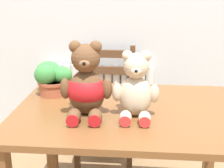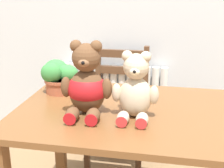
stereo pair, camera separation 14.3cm
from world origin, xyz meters
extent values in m
cylinder|color=white|center=(-0.67, 1.41, 0.35)|extent=(0.06, 0.06, 0.71)
cylinder|color=white|center=(-0.61, 1.41, 0.35)|extent=(0.06, 0.06, 0.71)
cylinder|color=white|center=(-0.54, 1.41, 0.35)|extent=(0.06, 0.06, 0.71)
cylinder|color=white|center=(-0.47, 1.41, 0.35)|extent=(0.06, 0.06, 0.71)
cylinder|color=white|center=(-0.40, 1.41, 0.35)|extent=(0.06, 0.06, 0.71)
cylinder|color=white|center=(-0.33, 1.41, 0.35)|extent=(0.06, 0.06, 0.71)
cylinder|color=white|center=(-0.27, 1.41, 0.35)|extent=(0.06, 0.06, 0.71)
cylinder|color=white|center=(-0.20, 1.41, 0.35)|extent=(0.06, 0.06, 0.71)
cylinder|color=white|center=(-0.13, 1.41, 0.35)|extent=(0.06, 0.06, 0.71)
cylinder|color=white|center=(-0.06, 1.41, 0.35)|extent=(0.06, 0.06, 0.71)
cylinder|color=white|center=(0.01, 1.41, 0.35)|extent=(0.06, 0.06, 0.71)
cylinder|color=white|center=(0.07, 1.41, 0.35)|extent=(0.06, 0.06, 0.71)
cylinder|color=white|center=(0.14, 1.41, 0.35)|extent=(0.06, 0.06, 0.71)
cube|color=white|center=(-0.27, 1.41, 0.02)|extent=(0.88, 0.10, 0.04)
cube|color=brown|center=(0.00, 0.40, 0.74)|extent=(1.11, 0.80, 0.03)
cube|color=brown|center=(-0.50, 0.75, 0.36)|extent=(0.06, 0.06, 0.73)
cube|color=brown|center=(0.50, 0.75, 0.36)|extent=(0.06, 0.06, 0.73)
cube|color=brown|center=(-0.19, 1.17, 0.42)|extent=(0.43, 0.44, 0.03)
cube|color=brown|center=(0.00, 0.97, 0.20)|extent=(0.04, 0.04, 0.40)
cube|color=brown|center=(-0.39, 0.97, 0.20)|extent=(0.04, 0.04, 0.40)
cube|color=brown|center=(0.00, 1.37, 0.44)|extent=(0.04, 0.04, 0.88)
cube|color=brown|center=(-0.39, 1.37, 0.44)|extent=(0.04, 0.04, 0.88)
cube|color=brown|center=(-0.19, 1.37, 0.81)|extent=(0.35, 0.03, 0.06)
cube|color=brown|center=(-0.19, 1.37, 0.68)|extent=(0.35, 0.03, 0.06)
ellipsoid|color=brown|center=(-0.19, 0.33, 0.86)|extent=(0.18, 0.16, 0.21)
sphere|color=brown|center=(-0.19, 0.33, 1.03)|extent=(0.13, 0.13, 0.13)
sphere|color=brown|center=(-0.15, 0.34, 1.08)|extent=(0.06, 0.06, 0.06)
sphere|color=brown|center=(-0.24, 0.33, 1.08)|extent=(0.06, 0.06, 0.06)
ellipsoid|color=#8C5F3F|center=(-0.19, 0.29, 1.02)|extent=(0.06, 0.05, 0.04)
sphere|color=black|center=(-0.19, 0.26, 1.02)|extent=(0.02, 0.02, 0.02)
ellipsoid|color=brown|center=(-0.10, 0.32, 0.89)|extent=(0.05, 0.05, 0.10)
ellipsoid|color=brown|center=(-0.29, 0.31, 0.89)|extent=(0.05, 0.05, 0.10)
ellipsoid|color=brown|center=(-0.14, 0.23, 0.79)|extent=(0.07, 0.11, 0.06)
cylinder|color=red|center=(-0.14, 0.18, 0.79)|extent=(0.06, 0.01, 0.06)
ellipsoid|color=brown|center=(-0.23, 0.22, 0.79)|extent=(0.07, 0.11, 0.06)
cylinder|color=red|center=(-0.23, 0.17, 0.79)|extent=(0.06, 0.01, 0.06)
ellipsoid|color=red|center=(-0.19, 0.33, 0.87)|extent=(0.20, 0.17, 0.15)
ellipsoid|color=beige|center=(0.04, 0.33, 0.85)|extent=(0.15, 0.13, 0.19)
sphere|color=beige|center=(0.04, 0.33, 0.99)|extent=(0.12, 0.12, 0.12)
sphere|color=beige|center=(0.08, 0.33, 1.04)|extent=(0.05, 0.05, 0.05)
sphere|color=beige|center=(-0.01, 0.33, 1.04)|extent=(0.05, 0.05, 0.05)
ellipsoid|color=white|center=(0.04, 0.29, 0.99)|extent=(0.05, 0.04, 0.04)
sphere|color=black|center=(0.04, 0.27, 0.99)|extent=(0.01, 0.01, 0.01)
ellipsoid|color=beige|center=(0.12, 0.32, 0.87)|extent=(0.04, 0.04, 0.09)
ellipsoid|color=beige|center=(-0.05, 0.32, 0.87)|extent=(0.04, 0.04, 0.09)
ellipsoid|color=beige|center=(0.08, 0.24, 0.79)|extent=(0.06, 0.09, 0.06)
cylinder|color=red|center=(0.08, 0.19, 0.79)|extent=(0.05, 0.01, 0.05)
ellipsoid|color=beige|center=(-0.01, 0.24, 0.79)|extent=(0.06, 0.09, 0.06)
cylinder|color=red|center=(-0.01, 0.19, 0.79)|extent=(0.05, 0.01, 0.05)
cylinder|color=#B25B3D|center=(-0.42, 0.58, 0.80)|extent=(0.16, 0.16, 0.08)
cylinder|color=#B25B3D|center=(-0.42, 0.58, 0.83)|extent=(0.17, 0.17, 0.02)
ellipsoid|color=#3D8E42|center=(-0.38, 0.59, 0.87)|extent=(0.13, 0.10, 0.10)
ellipsoid|color=#3D8E42|center=(-0.45, 0.62, 0.87)|extent=(0.15, 0.12, 0.13)
ellipsoid|color=#3D8E42|center=(-0.45, 0.54, 0.88)|extent=(0.12, 0.09, 0.11)
camera|label=1|loc=(0.04, -1.02, 1.35)|focal=50.00mm
camera|label=2|loc=(0.18, -1.00, 1.35)|focal=50.00mm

